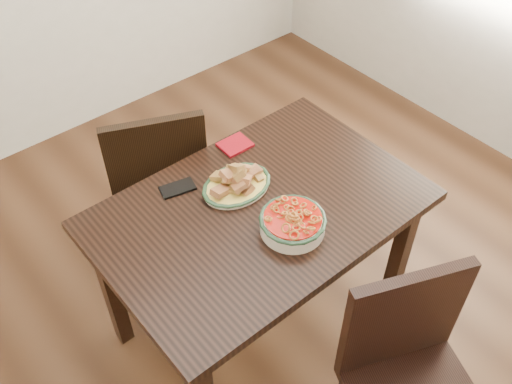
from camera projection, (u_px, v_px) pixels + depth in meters
floor at (268, 292)px, 2.73m from camera, size 3.50×3.50×0.00m
dining_table at (259, 225)px, 2.16m from camera, size 1.19×0.79×0.75m
chair_far at (158, 176)px, 2.57m from camera, size 0.55×0.55×0.89m
chair_near at (409, 372)px, 1.90m from camera, size 0.55×0.55×0.89m
fish_plate at (236, 179)px, 2.13m from camera, size 0.27×0.22×0.11m
noodle_bowl at (293, 222)px, 1.98m from camera, size 0.24×0.24×0.08m
smartphone at (178, 188)px, 2.15m from camera, size 0.14×0.10×0.01m
napkin at (235, 145)px, 2.33m from camera, size 0.13×0.11×0.01m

